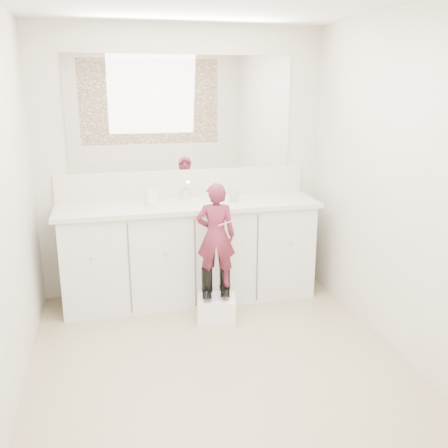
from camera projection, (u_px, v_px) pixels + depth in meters
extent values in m
plane|color=#867158|center=(221.00, 367.00, 3.45)|extent=(3.00, 3.00, 0.00)
plane|color=beige|center=(183.00, 163.00, 4.54)|extent=(2.60, 0.00, 2.60)
plane|color=beige|center=(320.00, 290.00, 1.73)|extent=(2.60, 0.00, 2.60)
plane|color=beige|center=(405.00, 188.00, 3.43)|extent=(0.00, 3.00, 3.00)
cube|color=silver|center=(190.00, 253.00, 4.49)|extent=(2.20, 0.55, 0.85)
cube|color=beige|center=(189.00, 206.00, 4.35)|extent=(2.28, 0.58, 0.04)
cube|color=beige|center=(184.00, 183.00, 4.57)|extent=(2.28, 0.03, 0.25)
cube|color=white|center=(182.00, 114.00, 4.41)|extent=(2.00, 0.02, 1.00)
cube|color=#472819|center=(326.00, 160.00, 1.62)|extent=(2.00, 0.01, 1.20)
cylinder|color=silver|center=(186.00, 194.00, 4.49)|extent=(0.08, 0.08, 0.10)
imported|color=#C0B299|center=(234.00, 195.00, 4.41)|extent=(0.12, 0.12, 0.10)
imported|color=silver|center=(151.00, 194.00, 4.26)|extent=(0.12, 0.12, 0.20)
cube|color=white|center=(217.00, 309.00, 4.13)|extent=(0.36, 0.32, 0.20)
imported|color=#952E50|center=(216.00, 235.00, 3.98)|extent=(0.35, 0.27, 0.86)
cylinder|color=pink|center=(227.00, 223.00, 3.89)|extent=(0.14, 0.04, 0.06)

